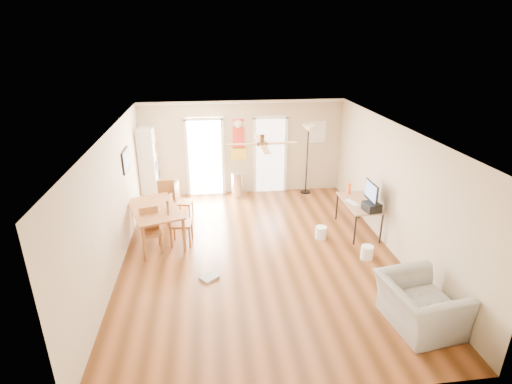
{
  "coord_description": "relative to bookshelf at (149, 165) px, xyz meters",
  "views": [
    {
      "loc": [
        -0.94,
        -7.04,
        4.24
      ],
      "look_at": [
        0.0,
        0.6,
        1.15
      ],
      "focal_mm": 27.81,
      "sensor_mm": 36.0,
      "label": 1
    }
  ],
  "objects": [
    {
      "name": "dining_chair_right_a",
      "position": [
        0.93,
        -1.23,
        -0.55
      ],
      "size": [
        0.45,
        0.45,
        0.92
      ],
      "primitive_type": null,
      "rotation": [
        0.0,
        0.0,
        1.36
      ],
      "color": "olive",
      "rests_on": "floor"
    },
    {
      "name": "bathroom_doorway",
      "position": [
        3.28,
        0.27,
        0.04
      ],
      "size": [
        0.8,
        0.1,
        2.1
      ],
      "primitive_type": null,
      "color": "white",
      "rests_on": "wall_back"
    },
    {
      "name": "computer_desk",
      "position": [
        4.9,
        -2.42,
        -0.65
      ],
      "size": [
        0.66,
        1.33,
        0.71
      ],
      "primitive_type": null,
      "color": "#A37C58",
      "rests_on": "floor"
    },
    {
      "name": "ac_grille",
      "position": [
        4.58,
        0.25,
        0.69
      ],
      "size": [
        0.5,
        0.04,
        0.6
      ],
      "primitive_type": "cube",
      "color": "white",
      "rests_on": "wall_back"
    },
    {
      "name": "dining_table",
      "position": [
        0.38,
        -2.33,
        -0.62
      ],
      "size": [
        1.39,
        1.78,
        0.78
      ],
      "primitive_type": null,
      "rotation": [
        0.0,
        0.0,
        0.34
      ],
      "color": "#985931",
      "rests_on": "floor"
    },
    {
      "name": "dining_chair_far",
      "position": [
        0.5,
        -1.03,
        -0.52
      ],
      "size": [
        0.45,
        0.45,
        0.99
      ],
      "primitive_type": null,
      "rotation": [
        0.0,
        0.0,
        3.25
      ],
      "color": "olive",
      "rests_on": "floor"
    },
    {
      "name": "dining_chair_near",
      "position": [
        0.33,
        -2.77,
        -0.55
      ],
      "size": [
        0.46,
        0.46,
        0.92
      ],
      "primitive_type": null,
      "rotation": [
        0.0,
        0.0,
        0.25
      ],
      "color": "#A96E36",
      "rests_on": "floor"
    },
    {
      "name": "kitchen_doorway",
      "position": [
        1.48,
        0.27,
        0.04
      ],
      "size": [
        0.9,
        0.1,
        2.1
      ],
      "primitive_type": null,
      "color": "white",
      "rests_on": "wall_back"
    },
    {
      "name": "wall_left",
      "position": [
        -0.22,
        -3.22,
        0.29
      ],
      "size": [
        0.04,
        7.0,
        2.6
      ],
      "primitive_type": null,
      "color": "beige",
      "rests_on": "floor"
    },
    {
      "name": "bookshelf",
      "position": [
        0.0,
        0.0,
        0.0
      ],
      "size": [
        0.56,
        0.97,
        2.02
      ],
      "primitive_type": null,
      "rotation": [
        0.0,
        0.0,
        0.18
      ],
      "color": "silver",
      "rests_on": "floor"
    },
    {
      "name": "wastebasket_a",
      "position": [
        3.97,
        -2.69,
        -0.87
      ],
      "size": [
        0.27,
        0.27,
        0.28
      ],
      "primitive_type": "cylinder",
      "rotation": [
        0.0,
        0.0,
        0.14
      ],
      "color": "white",
      "rests_on": "floor"
    },
    {
      "name": "dining_chair_right_b",
      "position": [
        0.93,
        -2.55,
        -0.47
      ],
      "size": [
        0.49,
        0.49,
        1.08
      ],
      "primitive_type": null,
      "rotation": [
        0.0,
        0.0,
        1.48
      ],
      "color": "#A66435",
      "rests_on": "floor"
    },
    {
      "name": "floor",
      "position": [
        2.53,
        -3.22,
        -1.01
      ],
      "size": [
        7.0,
        7.0,
        0.0
      ],
      "primitive_type": "plane",
      "color": "brown",
      "rests_on": "ground"
    },
    {
      "name": "ceiling_fan",
      "position": [
        2.53,
        -3.52,
        1.42
      ],
      "size": [
        1.24,
        1.24,
        0.2
      ],
      "primitive_type": null,
      "color": "#593819",
      "rests_on": "ceiling"
    },
    {
      "name": "crown_molding",
      "position": [
        2.53,
        -3.22,
        1.55
      ],
      "size": [
        5.5,
        7.0,
        0.08
      ],
      "primitive_type": null,
      "color": "white",
      "rests_on": "wall_back"
    },
    {
      "name": "wall_decal",
      "position": [
        2.4,
        0.26,
        0.54
      ],
      "size": [
        0.46,
        0.03,
        1.1
      ],
      "primitive_type": "cube",
      "color": "red",
      "rests_on": "wall_back"
    },
    {
      "name": "wall_right",
      "position": [
        5.28,
        -3.22,
        0.29
      ],
      "size": [
        0.04,
        7.0,
        2.6
      ],
      "primitive_type": null,
      "color": "beige",
      "rests_on": "floor"
    },
    {
      "name": "torchiere_lamp",
      "position": [
        4.28,
        0.02,
        -0.03
      ],
      "size": [
        0.39,
        0.39,
        1.95
      ],
      "primitive_type": null,
      "rotation": [
        0.0,
        0.0,
        0.06
      ],
      "color": "black",
      "rests_on": "floor"
    },
    {
      "name": "ceiling",
      "position": [
        2.53,
        -3.22,
        1.59
      ],
      "size": [
        5.5,
        7.0,
        0.0
      ],
      "primitive_type": null,
      "color": "silver",
      "rests_on": "floor"
    },
    {
      "name": "wall_front",
      "position": [
        2.53,
        -6.72,
        0.29
      ],
      "size": [
        5.5,
        0.04,
        2.6
      ],
      "primitive_type": null,
      "color": "beige",
      "rests_on": "floor"
    },
    {
      "name": "floor_cloth",
      "position": [
        1.49,
        -3.96,
        -0.99
      ],
      "size": [
        0.39,
        0.38,
        0.04
      ],
      "primitive_type": "cube",
      "rotation": [
        0.0,
        0.0,
        0.69
      ],
      "color": "#A0A19B",
      "rests_on": "floor"
    },
    {
      "name": "wall_back",
      "position": [
        2.53,
        0.28,
        0.29
      ],
      "size": [
        5.5,
        0.04,
        2.6
      ],
      "primitive_type": null,
      "color": "beige",
      "rests_on": "floor"
    },
    {
      "name": "wastebasket_b",
      "position": [
        4.66,
        -3.64,
        -0.87
      ],
      "size": [
        0.26,
        0.26,
        0.28
      ],
      "primitive_type": "cylinder",
      "rotation": [
        0.0,
        0.0,
        0.05
      ],
      "color": "white",
      "rests_on": "floor"
    },
    {
      "name": "trash_can",
      "position": [
        2.32,
        -0.02,
        -0.67
      ],
      "size": [
        0.33,
        0.33,
        0.68
      ],
      "primitive_type": "cylinder",
      "rotation": [
        0.0,
        0.0,
        0.06
      ],
      "color": "silver",
      "rests_on": "floor"
    },
    {
      "name": "framed_poster",
      "position": [
        -0.2,
        -1.82,
        0.69
      ],
      "size": [
        0.04,
        0.66,
        0.48
      ],
      "primitive_type": "cube",
      "color": "black",
      "rests_on": "wall_left"
    },
    {
      "name": "keyboard",
      "position": [
        4.73,
        -2.45,
        -0.29
      ],
      "size": [
        0.25,
        0.42,
        0.01
      ],
      "primitive_type": "cube",
      "rotation": [
        0.0,
        0.0,
        0.33
      ],
      "color": "silver",
      "rests_on": "computer_desk"
    },
    {
      "name": "armchair",
      "position": [
        4.68,
        -5.62,
        -0.63
      ],
      "size": [
        1.17,
        1.3,
        0.76
      ],
      "primitive_type": "imported",
      "rotation": [
        0.0,
        0.0,
        1.7
      ],
      "color": "#A0A19B",
      "rests_on": "floor"
    },
    {
      "name": "orange_bottle",
      "position": [
        4.83,
        -1.9,
        -0.17
      ],
      "size": [
        0.09,
        0.09,
        0.25
      ],
      "primitive_type": "cylinder",
      "rotation": [
        0.0,
        0.0,
        0.03
      ],
      "color": "#FF6016",
      "rests_on": "computer_desk"
    },
    {
      "name": "imac",
      "position": [
        5.0,
        -2.76,
        -0.0
      ],
      "size": [
        0.28,
        0.63,
        0.59
      ],
      "primitive_type": null,
      "rotation": [
        0.0,
        0.0,
        -0.31
      ],
      "color": "black",
      "rests_on": "computer_desk"
    },
    {
      "name": "printer",
      "position": [
        4.98,
        -2.91,
        -0.21
      ],
      "size": [
        0.35,
        0.39,
        0.18
      ],
      "primitive_type": "cube",
      "rotation": [
        0.0,
        0.0,
        0.15
      ],
      "color": "black",
      "rests_on": "computer_desk"
    }
  ]
}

